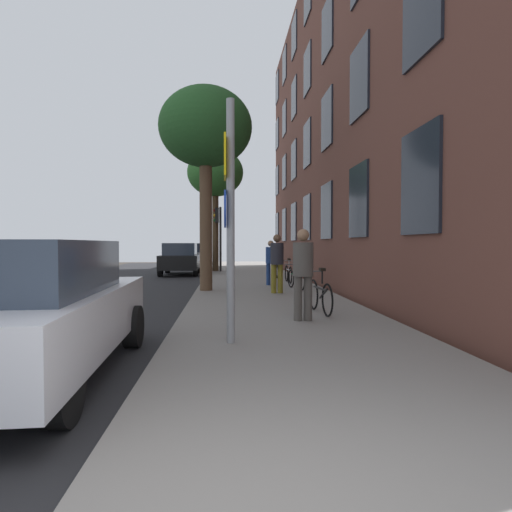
# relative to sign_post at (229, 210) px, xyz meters

# --- Properties ---
(ground_plane) EXTENTS (41.80, 41.80, 0.00)m
(ground_plane) POSITION_rel_sign_post_xyz_m (-2.40, 10.55, -2.09)
(ground_plane) COLOR #332D28
(road_asphalt) EXTENTS (7.00, 38.00, 0.01)m
(road_asphalt) POSITION_rel_sign_post_xyz_m (-4.50, 10.55, -2.08)
(road_asphalt) COLOR #232326
(road_asphalt) RESTS_ON ground
(sidewalk) EXTENTS (4.20, 38.00, 0.12)m
(sidewalk) POSITION_rel_sign_post_xyz_m (1.10, 10.55, -2.03)
(sidewalk) COLOR gray
(sidewalk) RESTS_ON ground
(building_facade) EXTENTS (0.56, 27.00, 13.49)m
(building_facade) POSITION_rel_sign_post_xyz_m (3.69, 10.05, 4.68)
(building_facade) COLOR brown
(building_facade) RESTS_ON ground
(sign_post) EXTENTS (0.16, 0.60, 3.60)m
(sign_post) POSITION_rel_sign_post_xyz_m (0.00, 0.00, 0.00)
(sign_post) COLOR gray
(sign_post) RESTS_ON sidewalk
(traffic_light) EXTENTS (0.43, 0.24, 3.45)m
(traffic_light) POSITION_rel_sign_post_xyz_m (-0.44, 16.71, 0.40)
(traffic_light) COLOR black
(traffic_light) RESTS_ON sidewalk
(tree_near) EXTENTS (2.93, 2.93, 6.39)m
(tree_near) POSITION_rel_sign_post_xyz_m (-0.67, 7.31, 3.09)
(tree_near) COLOR brown
(tree_near) RESTS_ON sidewalk
(tree_far) EXTENTS (3.03, 3.03, 6.63)m
(tree_far) POSITION_rel_sign_post_xyz_m (-0.60, 17.11, 3.31)
(tree_far) COLOR #4C3823
(tree_far) RESTS_ON sidewalk
(bicycle_0) EXTENTS (0.42, 1.67, 0.97)m
(bicycle_0) POSITION_rel_sign_post_xyz_m (1.95, 2.61, -1.59)
(bicycle_0) COLOR black
(bicycle_0) RESTS_ON sidewalk
(bicycle_1) EXTENTS (0.46, 1.61, 0.89)m
(bicycle_1) POSITION_rel_sign_post_xyz_m (2.23, 7.44, -1.62)
(bicycle_1) COLOR black
(bicycle_1) RESTS_ON sidewalk
(bicycle_2) EXTENTS (0.42, 1.59, 0.92)m
(bicycle_2) POSITION_rel_sign_post_xyz_m (2.33, 9.80, -1.61)
(bicycle_2) COLOR black
(bicycle_2) RESTS_ON sidewalk
(bicycle_3) EXTENTS (0.42, 1.67, 0.93)m
(bicycle_3) POSITION_rel_sign_post_xyz_m (2.14, 12.37, -1.61)
(bicycle_3) COLOR black
(bicycle_3) RESTS_ON sidewalk
(pedestrian_0) EXTENTS (0.49, 0.49, 1.75)m
(pedestrian_0) POSITION_rel_sign_post_xyz_m (1.42, 1.74, -0.96)
(pedestrian_0) COLOR #4C4742
(pedestrian_0) RESTS_ON sidewalk
(pedestrian_1) EXTENTS (0.44, 0.44, 1.76)m
(pedestrian_1) POSITION_rel_sign_post_xyz_m (1.48, 6.37, -0.96)
(pedestrian_1) COLOR olive
(pedestrian_1) RESTS_ON sidewalk
(pedestrian_2) EXTENTS (0.36, 0.36, 1.59)m
(pedestrian_2) POSITION_rel_sign_post_xyz_m (1.55, 8.88, -1.06)
(pedestrian_2) COLOR navy
(pedestrian_2) RESTS_ON sidewalk
(car_0) EXTENTS (1.94, 4.52, 1.62)m
(car_0) POSITION_rel_sign_post_xyz_m (-2.26, -1.23, -1.24)
(car_0) COLOR silver
(car_0) RESTS_ON road_asphalt
(car_1) EXTENTS (1.92, 4.15, 1.62)m
(car_1) POSITION_rel_sign_post_xyz_m (-2.36, 15.86, -1.24)
(car_1) COLOR black
(car_1) RESTS_ON road_asphalt
(car_2) EXTENTS (1.79, 4.02, 1.62)m
(car_2) POSITION_rel_sign_post_xyz_m (-2.42, 22.98, -1.25)
(car_2) COLOR #B7B7BC
(car_2) RESTS_ON road_asphalt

